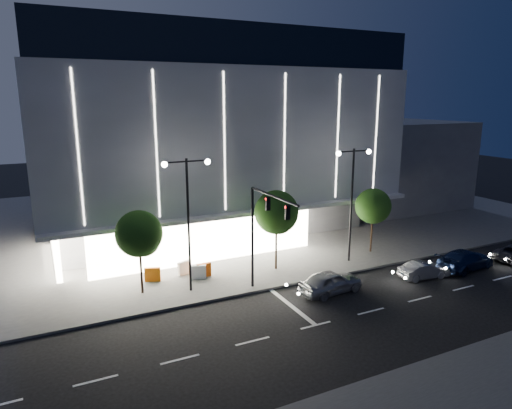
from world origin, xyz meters
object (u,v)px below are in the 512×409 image
object	(u,v)px
traffic_mast	(262,222)
street_lamp_west	(188,206)
street_lamp_east	(352,188)
tree_mid	(277,215)
barrier_b	(184,268)
tree_right	(373,208)
barrier_a	(153,274)
car_third	(465,260)
barrier_d	(198,272)
car_second	(424,270)
tree_left	(139,236)
car_lead	(331,282)
barrier_c	(204,270)

from	to	relation	value
traffic_mast	street_lamp_west	world-z (taller)	street_lamp_west
traffic_mast	street_lamp_east	size ratio (longest dim) A/B	0.79
tree_mid	barrier_b	xyz separation A→B (m)	(-6.55, 1.89, -3.68)
tree_right	barrier_a	xyz separation A→B (m)	(-17.95, 1.61, -3.23)
traffic_mast	car_third	bearing A→B (deg)	-8.40
barrier_d	barrier_a	bearing A→B (deg)	-178.93
car_second	traffic_mast	bearing A→B (deg)	85.33
tree_right	barrier_a	distance (m)	18.31
traffic_mast	car_second	world-z (taller)	traffic_mast
car_second	barrier_d	bearing A→B (deg)	72.13
tree_left	car_second	xyz separation A→B (m)	(18.81, -6.02, -3.42)
car_second	barrier_d	xyz separation A→B (m)	(-14.73, 6.66, 0.04)
car_lead	barrier_a	xyz separation A→B (m)	(-10.26, 6.80, -0.12)
car_lead	car_second	xyz separation A→B (m)	(7.50, -0.82, -0.16)
barrier_d	traffic_mast	bearing A→B (deg)	-37.66
tree_right	car_lead	world-z (taller)	tree_right
tree_left	barrier_c	xyz separation A→B (m)	(4.53, 0.78, -3.38)
traffic_mast	street_lamp_west	bearing A→B (deg)	146.35
tree_mid	barrier_a	world-z (taller)	tree_mid
tree_mid	car_third	xyz separation A→B (m)	(12.98, -6.04, -3.58)
street_lamp_east	tree_right	distance (m)	3.81
street_lamp_east	barrier_a	distance (m)	16.05
car_third	barrier_d	size ratio (longest dim) A/B	4.70
street_lamp_west	tree_left	bearing A→B (deg)	161.06
barrier_b	barrier_d	distance (m)	1.39
street_lamp_east	barrier_c	bearing A→B (deg)	171.07
barrier_c	car_second	bearing A→B (deg)	-34.57
tree_left	car_lead	bearing A→B (deg)	-24.67
car_third	barrier_a	distance (m)	23.23
traffic_mast	barrier_c	world-z (taller)	traffic_mast
barrier_b	barrier_d	world-z (taller)	same
car_lead	barrier_c	world-z (taller)	car_lead
street_lamp_west	car_second	bearing A→B (deg)	-17.51
tree_right	car_third	bearing A→B (deg)	-56.63
barrier_b	tree_right	bearing A→B (deg)	-27.85
tree_left	barrier_a	world-z (taller)	tree_left
tree_right	barrier_c	xyz separation A→B (m)	(-14.47, 0.78, -3.23)
barrier_a	tree_mid	bearing A→B (deg)	9.07
tree_mid	barrier_d	size ratio (longest dim) A/B	5.59
barrier_c	barrier_d	xyz separation A→B (m)	(-0.45, -0.13, 0.00)
street_lamp_west	barrier_a	bearing A→B (deg)	126.19
tree_mid	tree_right	bearing A→B (deg)	-0.00
tree_right	barrier_c	size ratio (longest dim) A/B	5.01
tree_mid	car_second	distance (m)	11.30
tree_mid	tree_right	size ratio (longest dim) A/B	1.12
tree_mid	street_lamp_east	bearing A→B (deg)	-9.69
tree_right	car_second	bearing A→B (deg)	-91.82
street_lamp_west	barrier_d	xyz separation A→B (m)	(1.11, 1.67, -5.31)
street_lamp_east	tree_left	distance (m)	16.12
tree_mid	car_lead	xyz separation A→B (m)	(1.31, -5.20, -3.56)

